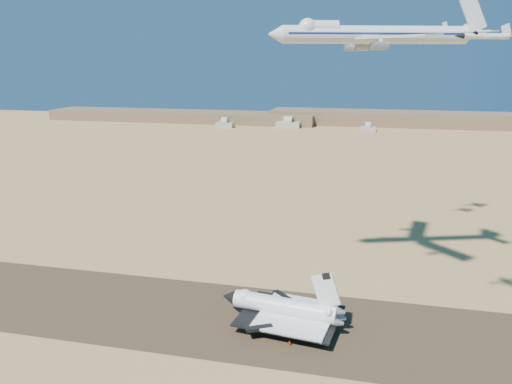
% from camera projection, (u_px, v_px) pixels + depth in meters
% --- Properties ---
extents(ground, '(1200.00, 1200.00, 0.00)m').
position_uv_depth(ground, '(231.00, 319.00, 170.37)').
color(ground, tan).
rests_on(ground, ground).
extents(runway, '(600.00, 50.00, 0.06)m').
position_uv_depth(runway, '(231.00, 319.00, 170.36)').
color(runway, '#483424').
rests_on(runway, ground).
extents(ridgeline, '(960.00, 90.00, 18.00)m').
position_uv_depth(ridgeline, '(388.00, 121.00, 650.66)').
color(ridgeline, '#7F6547').
rests_on(ridgeline, ground).
extents(hangars, '(200.50, 29.50, 30.00)m').
position_uv_depth(hangars, '(284.00, 124.00, 633.32)').
color(hangars, '#A29D8F').
rests_on(hangars, ground).
extents(shuttle, '(42.69, 29.88, 20.97)m').
position_uv_depth(shuttle, '(283.00, 309.00, 165.58)').
color(shuttle, white).
rests_on(shuttle, runway).
extents(carrier_747, '(74.06, 55.01, 18.60)m').
position_uv_depth(carrier_747, '(369.00, 35.00, 166.09)').
color(carrier_747, silver).
extents(crew_a, '(0.45, 0.63, 1.59)m').
position_uv_depth(crew_a, '(301.00, 338.00, 157.20)').
color(crew_a, '#F5550E').
rests_on(crew_a, runway).
extents(crew_b, '(0.96, 0.98, 1.79)m').
position_uv_depth(crew_b, '(295.00, 333.00, 159.69)').
color(crew_b, '#F5550E').
rests_on(crew_b, runway).
extents(crew_c, '(1.14, 1.07, 1.77)m').
position_uv_depth(crew_c, '(290.00, 343.00, 154.11)').
color(crew_c, '#F5550E').
rests_on(crew_c, runway).
extents(chase_jet_a, '(14.59, 8.67, 3.77)m').
position_uv_depth(chase_jet_a, '(485.00, 36.00, 120.64)').
color(chase_jet_a, silver).
extents(chase_jet_d, '(13.73, 8.15, 3.54)m').
position_uv_depth(chase_jet_d, '(433.00, 28.00, 209.00)').
color(chase_jet_d, silver).
extents(chase_jet_e, '(15.89, 9.25, 4.05)m').
position_uv_depth(chase_jet_e, '(453.00, 37.00, 221.73)').
color(chase_jet_e, silver).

